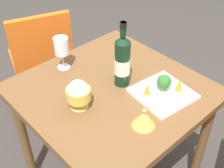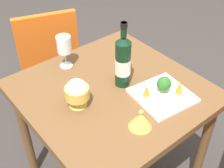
{
  "view_description": "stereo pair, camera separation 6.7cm",
  "coord_description": "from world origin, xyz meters",
  "px_view_note": "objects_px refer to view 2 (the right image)",
  "views": [
    {
      "loc": [
        0.76,
        0.83,
        1.67
      ],
      "look_at": [
        0.0,
        0.0,
        0.76
      ],
      "focal_mm": 47.89,
      "sensor_mm": 36.0,
      "label": 1
    },
    {
      "loc": [
        0.71,
        0.87,
        1.67
      ],
      "look_at": [
        0.0,
        0.0,
        0.76
      ],
      "focal_mm": 47.89,
      "sensor_mm": 36.0,
      "label": 2
    }
  ],
  "objects_px": {
    "wine_glass": "(64,45)",
    "carrot_garnish_left": "(179,87)",
    "rice_bowl_lid": "(140,120)",
    "rice_bowl": "(77,92)",
    "serving_plate": "(163,95)",
    "carrot_garnish_right": "(147,90)",
    "wine_bottle": "(122,61)",
    "broccoli_floret": "(164,84)",
    "chair_by_wall": "(48,52)"
  },
  "relations": [
    {
      "from": "carrot_garnish_left",
      "to": "carrot_garnish_right",
      "type": "relative_size",
      "value": 1.2
    },
    {
      "from": "carrot_garnish_left",
      "to": "carrot_garnish_right",
      "type": "bearing_deg",
      "value": -33.18
    },
    {
      "from": "rice_bowl",
      "to": "carrot_garnish_left",
      "type": "bearing_deg",
      "value": 148.67
    },
    {
      "from": "wine_glass",
      "to": "carrot_garnish_right",
      "type": "distance_m",
      "value": 0.49
    },
    {
      "from": "rice_bowl",
      "to": "rice_bowl_lid",
      "type": "distance_m",
      "value": 0.31
    },
    {
      "from": "rice_bowl",
      "to": "rice_bowl_lid",
      "type": "xyz_separation_m",
      "value": [
        -0.13,
        0.28,
        -0.04
      ]
    },
    {
      "from": "carrot_garnish_left",
      "to": "rice_bowl_lid",
      "type": "bearing_deg",
      "value": 6.28
    },
    {
      "from": "carrot_garnish_left",
      "to": "rice_bowl",
      "type": "bearing_deg",
      "value": -31.33
    },
    {
      "from": "broccoli_floret",
      "to": "carrot_garnish_right",
      "type": "height_order",
      "value": "broccoli_floret"
    },
    {
      "from": "carrot_garnish_right",
      "to": "rice_bowl",
      "type": "bearing_deg",
      "value": -30.43
    },
    {
      "from": "wine_glass",
      "to": "rice_bowl_lid",
      "type": "xyz_separation_m",
      "value": [
        -0.0,
        0.57,
        -0.09
      ]
    },
    {
      "from": "chair_by_wall",
      "to": "carrot_garnish_right",
      "type": "xyz_separation_m",
      "value": [
        -0.02,
        0.94,
        0.25
      ]
    },
    {
      "from": "wine_bottle",
      "to": "carrot_garnish_right",
      "type": "height_order",
      "value": "wine_bottle"
    },
    {
      "from": "wine_glass",
      "to": "broccoli_floret",
      "type": "distance_m",
      "value": 0.55
    },
    {
      "from": "wine_bottle",
      "to": "serving_plate",
      "type": "bearing_deg",
      "value": 112.0
    },
    {
      "from": "serving_plate",
      "to": "carrot_garnish_right",
      "type": "height_order",
      "value": "carrot_garnish_right"
    },
    {
      "from": "rice_bowl_lid",
      "to": "broccoli_floret",
      "type": "xyz_separation_m",
      "value": [
        -0.23,
        -0.08,
        0.03
      ]
    },
    {
      "from": "chair_by_wall",
      "to": "carrot_garnish_right",
      "type": "relative_size",
      "value": 14.61
    },
    {
      "from": "rice_bowl_lid",
      "to": "rice_bowl",
      "type": "bearing_deg",
      "value": -65.4
    },
    {
      "from": "wine_bottle",
      "to": "carrot_garnish_right",
      "type": "bearing_deg",
      "value": 95.91
    },
    {
      "from": "serving_plate",
      "to": "carrot_garnish_right",
      "type": "xyz_separation_m",
      "value": [
        0.07,
        -0.04,
        0.04
      ]
    },
    {
      "from": "rice_bowl_lid",
      "to": "chair_by_wall",
      "type": "bearing_deg",
      "value": -96.86
    },
    {
      "from": "rice_bowl",
      "to": "carrot_garnish_right",
      "type": "relative_size",
      "value": 2.44
    },
    {
      "from": "rice_bowl",
      "to": "carrot_garnish_right",
      "type": "distance_m",
      "value": 0.32
    },
    {
      "from": "wine_glass",
      "to": "serving_plate",
      "type": "distance_m",
      "value": 0.56
    },
    {
      "from": "serving_plate",
      "to": "carrot_garnish_right",
      "type": "relative_size",
      "value": 4.78
    },
    {
      "from": "serving_plate",
      "to": "broccoli_floret",
      "type": "height_order",
      "value": "broccoli_floret"
    },
    {
      "from": "wine_bottle",
      "to": "rice_bowl_lid",
      "type": "distance_m",
      "value": 0.32
    },
    {
      "from": "rice_bowl_lid",
      "to": "carrot_garnish_left",
      "type": "xyz_separation_m",
      "value": [
        -0.28,
        -0.03,
        0.01
      ]
    },
    {
      "from": "wine_bottle",
      "to": "wine_glass",
      "type": "relative_size",
      "value": 1.88
    },
    {
      "from": "wine_bottle",
      "to": "carrot_garnish_left",
      "type": "distance_m",
      "value": 0.29
    },
    {
      "from": "carrot_garnish_right",
      "to": "broccoli_floret",
      "type": "bearing_deg",
      "value": 155.97
    },
    {
      "from": "wine_bottle",
      "to": "rice_bowl_lid",
      "type": "bearing_deg",
      "value": 64.03
    },
    {
      "from": "chair_by_wall",
      "to": "serving_plate",
      "type": "height_order",
      "value": "chair_by_wall"
    },
    {
      "from": "wine_bottle",
      "to": "broccoli_floret",
      "type": "relative_size",
      "value": 3.91
    },
    {
      "from": "wine_glass",
      "to": "serving_plate",
      "type": "height_order",
      "value": "wine_glass"
    },
    {
      "from": "wine_glass",
      "to": "broccoli_floret",
      "type": "bearing_deg",
      "value": 114.74
    },
    {
      "from": "serving_plate",
      "to": "carrot_garnish_right",
      "type": "distance_m",
      "value": 0.09
    },
    {
      "from": "rice_bowl_lid",
      "to": "serving_plate",
      "type": "relative_size",
      "value": 0.36
    },
    {
      "from": "rice_bowl_lid",
      "to": "carrot_garnish_right",
      "type": "bearing_deg",
      "value": -142.06
    },
    {
      "from": "rice_bowl_lid",
      "to": "carrot_garnish_left",
      "type": "relative_size",
      "value": 1.44
    },
    {
      "from": "chair_by_wall",
      "to": "carrot_garnish_left",
      "type": "bearing_deg",
      "value": -62.97
    },
    {
      "from": "carrot_garnish_left",
      "to": "serving_plate",
      "type": "bearing_deg",
      "value": -31.61
    },
    {
      "from": "chair_by_wall",
      "to": "rice_bowl_lid",
      "type": "bearing_deg",
      "value": -78.29
    },
    {
      "from": "carrot_garnish_left",
      "to": "broccoli_floret",
      "type": "bearing_deg",
      "value": -43.68
    },
    {
      "from": "wine_glass",
      "to": "carrot_garnish_left",
      "type": "xyz_separation_m",
      "value": [
        -0.28,
        0.54,
        -0.08
      ]
    },
    {
      "from": "carrot_garnish_right",
      "to": "wine_bottle",
      "type": "bearing_deg",
      "value": -84.09
    },
    {
      "from": "chair_by_wall",
      "to": "rice_bowl",
      "type": "relative_size",
      "value": 6.0
    },
    {
      "from": "broccoli_floret",
      "to": "carrot_garnish_right",
      "type": "bearing_deg",
      "value": -24.03
    },
    {
      "from": "wine_bottle",
      "to": "carrot_garnish_right",
      "type": "relative_size",
      "value": 5.77
    }
  ]
}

